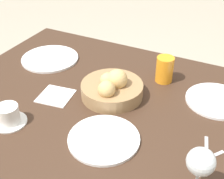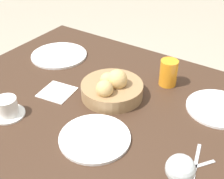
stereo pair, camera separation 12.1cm
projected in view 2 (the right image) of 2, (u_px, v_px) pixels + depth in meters
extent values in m
cube|color=#3D281C|center=(101.00, 105.00, 1.21)|extent=(1.25, 0.97, 0.03)
cube|color=#3D281C|center=(68.00, 85.00, 1.97)|extent=(0.06, 0.06, 0.68)
cylinder|color=#99754C|center=(112.00, 90.00, 1.21)|extent=(0.24, 0.24, 0.05)
sphere|color=tan|center=(105.00, 89.00, 1.14)|extent=(0.06, 0.06, 0.06)
sphere|color=tan|center=(109.00, 80.00, 1.19)|extent=(0.06, 0.06, 0.06)
sphere|color=tan|center=(117.00, 80.00, 1.18)|extent=(0.08, 0.08, 0.08)
cylinder|color=white|center=(218.00, 108.00, 1.15)|extent=(0.24, 0.24, 0.01)
cylinder|color=white|center=(59.00, 55.00, 1.50)|extent=(0.27, 0.27, 0.01)
cylinder|color=white|center=(95.00, 138.00, 1.02)|extent=(0.24, 0.24, 0.01)
cylinder|color=orange|center=(168.00, 73.00, 1.27)|extent=(0.07, 0.07, 0.11)
sphere|color=silver|center=(180.00, 169.00, 0.77)|extent=(0.08, 0.08, 0.08)
cylinder|color=white|center=(9.00, 114.00, 1.13)|extent=(0.12, 0.12, 0.01)
cylinder|color=white|center=(7.00, 106.00, 1.11)|extent=(0.08, 0.08, 0.06)
cube|color=#B7B7BC|center=(196.00, 163.00, 0.94)|extent=(0.05, 0.17, 0.00)
cube|color=#B7B7BC|center=(197.00, 166.00, 0.93)|extent=(0.08, 0.11, 0.00)
cube|color=white|center=(57.00, 92.00, 1.25)|extent=(0.14, 0.14, 0.00)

